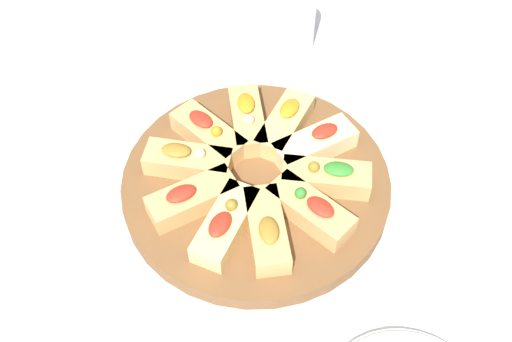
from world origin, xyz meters
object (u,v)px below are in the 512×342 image
object	(u,v)px
plate_left	(393,55)
napkin_stack	(156,38)
serving_board	(256,183)
water_glass	(290,20)

from	to	relation	value
plate_left	napkin_stack	world-z (taller)	plate_left
serving_board	plate_left	world-z (taller)	serving_board
plate_left	water_glass	distance (m)	0.18
napkin_stack	serving_board	bearing A→B (deg)	77.48
serving_board	napkin_stack	xyz separation A→B (m)	(-0.08, -0.34, -0.01)
serving_board	water_glass	world-z (taller)	water_glass
water_glass	napkin_stack	size ratio (longest dim) A/B	0.75
water_glass	napkin_stack	world-z (taller)	water_glass
plate_left	water_glass	size ratio (longest dim) A/B	2.22
serving_board	water_glass	bearing A→B (deg)	-141.19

